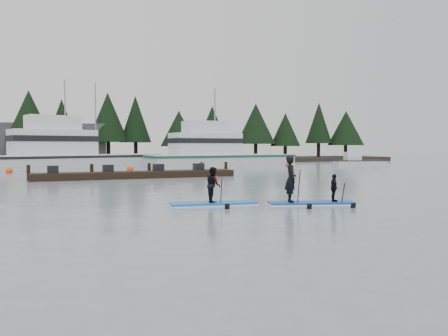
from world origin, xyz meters
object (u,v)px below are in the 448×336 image
object	(u,v)px
fishing_boat_large	(69,160)
paddleboard_duo	(305,188)
fishing_boat_medium	(218,160)
paddleboard_solo	(213,192)
floating_dock	(137,175)

from	to	relation	value
fishing_boat_large	paddleboard_duo	bearing A→B (deg)	-93.43
fishing_boat_medium	fishing_boat_large	bearing A→B (deg)	162.23
fishing_boat_large	paddleboard_duo	xyz separation A→B (m)	(10.13, -32.13, -0.10)
fishing_boat_large	paddleboard_solo	world-z (taller)	fishing_boat_large
fishing_boat_large	paddleboard_solo	bearing A→B (deg)	-98.83
floating_dock	paddleboard_duo	bearing A→B (deg)	-77.88
paddleboard_solo	fishing_boat_large	bearing A→B (deg)	105.20
fishing_boat_large	floating_dock	world-z (taller)	fishing_boat_large
fishing_boat_large	fishing_boat_medium	xyz separation A→B (m)	(15.23, -1.95, -0.07)
fishing_boat_large	fishing_boat_medium	world-z (taller)	fishing_boat_large
fishing_boat_medium	floating_dock	xyz separation A→B (m)	(-9.94, -14.36, -0.45)
fishing_boat_medium	paddleboard_solo	bearing A→B (deg)	-116.66
fishing_boat_large	floating_dock	bearing A→B (deg)	-92.97
fishing_boat_large	paddleboard_solo	size ratio (longest dim) A/B	5.47
floating_dock	paddleboard_duo	size ratio (longest dim) A/B	4.14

